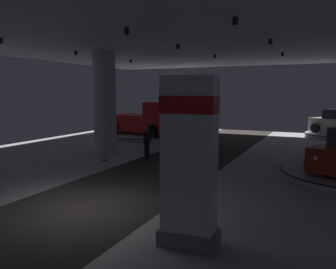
% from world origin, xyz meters
% --- Properties ---
extents(ground, '(24.00, 44.00, 0.06)m').
position_xyz_m(ground, '(0.00, 0.00, -0.02)').
color(ground, '#B2B2B7').
extents(ceiling_with_spotlights, '(24.00, 44.00, 0.39)m').
position_xyz_m(ceiling_with_spotlights, '(-0.00, 0.00, 5.55)').
color(ceiling_with_spotlights, silver).
extents(column_left, '(1.24, 1.24, 5.50)m').
position_xyz_m(column_left, '(-4.96, 8.21, 2.75)').
color(column_left, silver).
rests_on(column_left, ground).
extents(brand_sign_pylon, '(1.31, 0.73, 3.60)m').
position_xyz_m(brand_sign_pylon, '(3.65, -0.92, 1.87)').
color(brand_sign_pylon, slate).
rests_on(brand_sign_pylon, ground).
extents(display_platform_far_left, '(5.68, 5.68, 0.30)m').
position_xyz_m(display_platform_far_left, '(-5.85, 14.05, 0.17)').
color(display_platform_far_left, '#B7B7BC').
rests_on(display_platform_far_left, ground).
extents(pickup_truck_far_left, '(5.64, 3.61, 2.30)m').
position_xyz_m(pickup_truck_far_left, '(-5.54, 13.97, 1.23)').
color(pickup_truck_far_left, red).
rests_on(pickup_truck_far_left, display_platform_far_left).
extents(display_platform_deep_left, '(5.68, 5.68, 0.23)m').
position_xyz_m(display_platform_deep_left, '(-6.12, 20.07, 0.13)').
color(display_platform_deep_left, '#B7B7BC').
rests_on(display_platform_deep_left, ground).
extents(pickup_truck_deep_left, '(5.57, 4.73, 2.30)m').
position_xyz_m(pickup_truck_deep_left, '(-6.39, 19.89, 1.16)').
color(pickup_truck_deep_left, silver).
rests_on(pickup_truck_deep_left, display_platform_deep_left).
extents(visitor_walking_near, '(0.32, 0.32, 1.59)m').
position_xyz_m(visitor_walking_near, '(-1.76, 7.15, 0.91)').
color(visitor_walking_near, black).
rests_on(visitor_walking_near, ground).
extents(visitor_walking_far, '(0.32, 0.32, 1.59)m').
position_xyz_m(visitor_walking_far, '(-0.01, 7.63, 0.91)').
color(visitor_walking_far, black).
rests_on(visitor_walking_far, ground).
extents(stanchion_a, '(0.28, 0.28, 1.01)m').
position_xyz_m(stanchion_a, '(-3.41, 5.89, 0.37)').
color(stanchion_a, '#333338').
rests_on(stanchion_a, ground).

